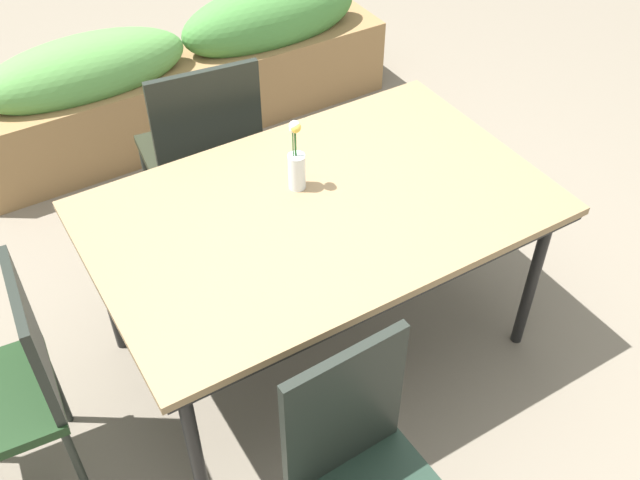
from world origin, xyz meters
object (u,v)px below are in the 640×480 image
(chair_near_left, at_px, (365,475))
(chair_far_side, at_px, (203,148))
(chair_end_left, at_px, (8,385))
(flower_vase, at_px, (296,160))
(dining_table, at_px, (320,216))
(planter_box, at_px, (189,74))

(chair_near_left, relative_size, chair_far_side, 0.98)
(chair_near_left, height_order, chair_end_left, chair_near_left)
(chair_end_left, height_order, chair_far_side, chair_far_side)
(flower_vase, bearing_deg, dining_table, -82.06)
(flower_vase, height_order, planter_box, flower_vase)
(dining_table, xyz_separation_m, planter_box, (0.21, 1.77, -0.36))
(chair_near_left, xyz_separation_m, chair_end_left, (-0.80, 0.86, -0.00))
(dining_table, height_order, planter_box, dining_table)
(dining_table, relative_size, flower_vase, 5.75)
(dining_table, bearing_deg, chair_end_left, -179.69)
(flower_vase, relative_size, planter_box, 0.12)
(dining_table, height_order, chair_end_left, chair_end_left)
(chair_near_left, height_order, chair_far_side, chair_far_side)
(flower_vase, bearing_deg, chair_far_side, 96.43)
(flower_vase, bearing_deg, chair_end_left, -173.10)
(dining_table, xyz_separation_m, chair_near_left, (-0.37, -0.86, -0.18))
(chair_end_left, distance_m, chair_far_side, 1.37)
(chair_near_left, bearing_deg, chair_far_side, -101.16)
(planter_box, bearing_deg, chair_end_left, -127.96)
(dining_table, relative_size, chair_far_side, 1.65)
(dining_table, distance_m, chair_end_left, 1.19)
(dining_table, relative_size, chair_end_left, 1.77)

